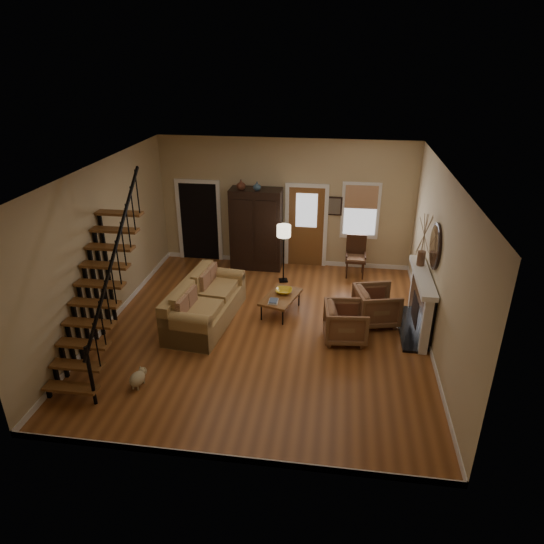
# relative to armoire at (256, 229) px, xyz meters

# --- Properties ---
(room) EXTENTS (7.00, 7.33, 3.30)m
(room) POSITION_rel_armoire_xyz_m (0.29, -1.39, 0.46)
(room) COLOR brown
(room) RESTS_ON ground
(staircase) EXTENTS (0.94, 2.80, 3.20)m
(staircase) POSITION_rel_armoire_xyz_m (-2.08, -4.45, 0.55)
(staircase) COLOR brown
(staircase) RESTS_ON ground
(fireplace) EXTENTS (0.33, 1.95, 2.30)m
(fireplace) POSITION_rel_armoire_xyz_m (3.83, -2.65, -0.31)
(fireplace) COLOR black
(fireplace) RESTS_ON ground
(armoire) EXTENTS (1.30, 0.60, 2.10)m
(armoire) POSITION_rel_armoire_xyz_m (0.00, 0.00, 0.00)
(armoire) COLOR black
(armoire) RESTS_ON ground
(vase_a) EXTENTS (0.24, 0.24, 0.25)m
(vase_a) POSITION_rel_armoire_xyz_m (-0.35, -0.10, 1.17)
(vase_a) COLOR #4C2619
(vase_a) RESTS_ON armoire
(vase_b) EXTENTS (0.20, 0.20, 0.21)m
(vase_b) POSITION_rel_armoire_xyz_m (0.05, -0.10, 1.16)
(vase_b) COLOR #334C60
(vase_b) RESTS_ON armoire
(sofa) EXTENTS (1.26, 2.45, 0.88)m
(sofa) POSITION_rel_armoire_xyz_m (-0.57, -2.94, -0.61)
(sofa) COLOR #A07E48
(sofa) RESTS_ON ground
(coffee_table) EXTENTS (0.89, 1.19, 0.41)m
(coffee_table) POSITION_rel_armoire_xyz_m (0.93, -2.35, -0.85)
(coffee_table) COLOR brown
(coffee_table) RESTS_ON ground
(bowl) EXTENTS (0.36, 0.36, 0.09)m
(bowl) POSITION_rel_armoire_xyz_m (0.98, -2.20, -0.60)
(bowl) COLOR gold
(bowl) RESTS_ON coffee_table
(books) EXTENTS (0.19, 0.26, 0.05)m
(books) POSITION_rel_armoire_xyz_m (0.81, -2.65, -0.62)
(books) COLOR beige
(books) RESTS_ON coffee_table
(armchair_left) EXTENTS (0.91, 0.89, 0.75)m
(armchair_left) POSITION_rel_armoire_xyz_m (2.33, -3.23, -0.67)
(armchair_left) COLOR brown
(armchair_left) RESTS_ON ground
(armchair_right) EXTENTS (1.04, 1.03, 0.78)m
(armchair_right) POSITION_rel_armoire_xyz_m (2.96, -2.48, -0.66)
(armchair_right) COLOR brown
(armchair_right) RESTS_ON ground
(floor_lamp) EXTENTS (0.41, 0.41, 1.46)m
(floor_lamp) POSITION_rel_armoire_xyz_m (0.80, -0.78, -0.32)
(floor_lamp) COLOR black
(floor_lamp) RESTS_ON ground
(side_chair) EXTENTS (0.54, 0.54, 1.02)m
(side_chair) POSITION_rel_armoire_xyz_m (2.55, -0.20, -0.54)
(side_chair) COLOR #391F12
(side_chair) RESTS_ON ground
(dog) EXTENTS (0.28, 0.42, 0.28)m
(dog) POSITION_rel_armoire_xyz_m (-1.16, -5.23, -0.91)
(dog) COLOR tan
(dog) RESTS_ON ground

